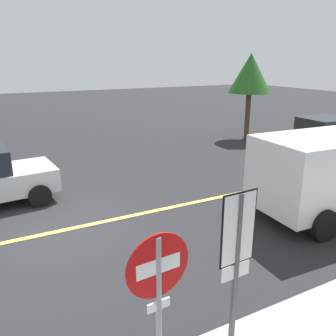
{
  "coord_description": "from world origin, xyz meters",
  "views": [
    {
      "loc": [
        -1.15,
        -8.05,
        4.04
      ],
      "look_at": [
        3.24,
        0.39,
        1.06
      ],
      "focal_mm": 37.16,
      "sensor_mm": 36.0,
      "label": 1
    }
  ],
  "objects_px": {
    "stop_sign": "(158,295)",
    "tree_left_verge": "(250,74)",
    "car_yellow_far_lane": "(326,137)",
    "speed_limit_sign": "(237,247)"
  },
  "relations": [
    {
      "from": "stop_sign",
      "to": "car_yellow_far_lane",
      "type": "height_order",
      "value": "stop_sign"
    },
    {
      "from": "car_yellow_far_lane",
      "to": "tree_left_verge",
      "type": "height_order",
      "value": "tree_left_verge"
    },
    {
      "from": "stop_sign",
      "to": "car_yellow_far_lane",
      "type": "xyz_separation_m",
      "value": [
        11.5,
        7.03,
        -0.76
      ]
    },
    {
      "from": "stop_sign",
      "to": "tree_left_verge",
      "type": "bearing_deg",
      "value": 46.65
    },
    {
      "from": "speed_limit_sign",
      "to": "tree_left_verge",
      "type": "relative_size",
      "value": 0.58
    },
    {
      "from": "tree_left_verge",
      "to": "speed_limit_sign",
      "type": "bearing_deg",
      "value": -130.42
    },
    {
      "from": "car_yellow_far_lane",
      "to": "speed_limit_sign",
      "type": "bearing_deg",
      "value": -146.36
    },
    {
      "from": "stop_sign",
      "to": "car_yellow_far_lane",
      "type": "bearing_deg",
      "value": 31.45
    },
    {
      "from": "speed_limit_sign",
      "to": "tree_left_verge",
      "type": "xyz_separation_m",
      "value": [
        9.54,
        11.2,
        1.57
      ]
    },
    {
      "from": "stop_sign",
      "to": "speed_limit_sign",
      "type": "height_order",
      "value": "speed_limit_sign"
    }
  ]
}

